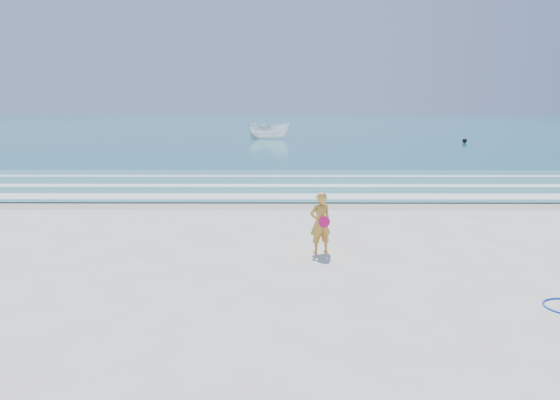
{
  "coord_description": "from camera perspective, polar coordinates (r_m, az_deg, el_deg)",
  "views": [
    {
      "loc": [
        0.22,
        -10.43,
        3.5
      ],
      "look_at": [
        0.15,
        4.0,
        1.0
      ],
      "focal_mm": 35.0,
      "sensor_mm": 36.0,
      "label": 1
    }
  ],
  "objects": [
    {
      "name": "foam_mid",
      "position": [
        23.88,
        -0.27,
        1.52
      ],
      "size": [
        400.0,
        0.9,
        0.01
      ],
      "primitive_type": "cube",
      "color": "white",
      "rests_on": "shallow"
    },
    {
      "name": "buoy",
      "position": [
        54.5,
        18.73,
        5.89
      ],
      "size": [
        0.44,
        0.44,
        0.44
      ],
      "primitive_type": "sphere",
      "color": "black",
      "rests_on": "ocean"
    },
    {
      "name": "shallow",
      "position": [
        24.67,
        -0.25,
        1.77
      ],
      "size": [
        400.0,
        10.0,
        0.01
      ],
      "primitive_type": "cube",
      "color": "#59B7AD",
      "rests_on": "ocean"
    },
    {
      "name": "ground",
      "position": [
        11.0,
        -0.89,
        -8.71
      ],
      "size": [
        400.0,
        400.0,
        0.0
      ],
      "primitive_type": "plane",
      "color": "silver",
      "rests_on": "ground"
    },
    {
      "name": "woman",
      "position": [
        13.07,
        4.23,
        -2.39
      ],
      "size": [
        0.63,
        0.52,
        1.48
      ],
      "color": "gold",
      "rests_on": "ground"
    },
    {
      "name": "wet_sand",
      "position": [
        19.74,
        -0.38,
        -0.38
      ],
      "size": [
        400.0,
        2.4,
        0.0
      ],
      "primitive_type": "cube",
      "color": "#B2A893",
      "rests_on": "ground"
    },
    {
      "name": "ocean",
      "position": [
        115.48,
        0.15,
        8.09
      ],
      "size": [
        400.0,
        190.0,
        0.04
      ],
      "primitive_type": "cube",
      "color": "#19727F",
      "rests_on": "ground"
    },
    {
      "name": "foam_near",
      "position": [
        21.02,
        -0.34,
        0.38
      ],
      "size": [
        400.0,
        1.4,
        0.01
      ],
      "primitive_type": "cube",
      "color": "white",
      "rests_on": "shallow"
    },
    {
      "name": "foam_far",
      "position": [
        27.15,
        -0.2,
        2.53
      ],
      "size": [
        400.0,
        0.6,
        0.01
      ],
      "primitive_type": "cube",
      "color": "white",
      "rests_on": "shallow"
    },
    {
      "name": "boat",
      "position": [
        58.2,
        -1.18,
        7.29
      ],
      "size": [
        4.88,
        2.61,
        1.79
      ],
      "primitive_type": "imported",
      "rotation": [
        0.0,
        0.0,
        1.37
      ],
      "color": "white",
      "rests_on": "ocean"
    }
  ]
}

